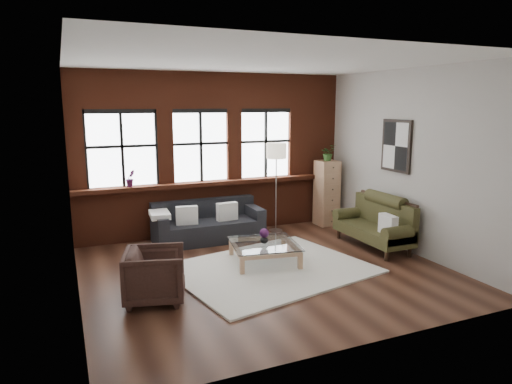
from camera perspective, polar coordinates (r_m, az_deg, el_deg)
name	(u,v)px	position (r m, az deg, el deg)	size (l,w,h in m)	color
floor	(265,270)	(7.33, 1.14, -9.75)	(5.50, 5.50, 0.00)	#3A1F15
ceiling	(266,61)	(6.88, 1.25, 16.03)	(5.50, 5.50, 0.00)	white
wall_back	(214,154)	(9.24, -5.23, 4.75)	(5.50, 5.50, 0.00)	#B5B1A8
wall_front	(366,202)	(4.80, 13.60, -1.25)	(5.50, 5.50, 0.00)	#B5B1A8
wall_left	(71,182)	(6.32, -22.16, 1.14)	(5.00, 5.00, 0.00)	#B5B1A8
wall_right	(408,162)	(8.43, 18.52, 3.64)	(5.00, 5.00, 0.00)	#B5B1A8
brick_backwall	(215,154)	(9.19, -5.11, 4.71)	(5.50, 0.12, 3.20)	maroon
sill_ledge	(217,183)	(9.18, -4.88, 1.18)	(5.50, 0.30, 0.08)	maroon
window_left	(122,150)	(8.80, -16.40, 5.02)	(1.38, 0.10, 1.50)	black
window_mid	(201,147)	(9.09, -6.95, 5.56)	(1.38, 0.10, 1.50)	black
window_right	(265,145)	(9.58, 1.15, 5.90)	(1.38, 0.10, 1.50)	black
wall_poster	(396,146)	(8.61, 17.14, 5.53)	(0.05, 0.74, 0.94)	black
shag_rug	(270,269)	(7.34, 1.80, -9.59)	(2.93, 2.30, 0.03)	silver
dark_sofa	(208,222)	(8.80, -5.97, -3.70)	(2.07, 0.84, 0.75)	black
pillow_a	(187,215)	(8.54, -8.64, -2.89)	(0.40, 0.14, 0.34)	white
pillow_b	(227,211)	(8.77, -3.64, -2.44)	(0.40, 0.14, 0.34)	white
vintage_settee	(373,223)	(8.60, 14.39, -3.83)	(0.75, 1.68, 0.90)	#38361A
pillow_settee	(388,225)	(8.14, 16.18, -3.93)	(0.14, 0.38, 0.34)	white
armchair	(155,275)	(6.29, -12.50, -10.11)	(0.76, 0.78, 0.71)	black
coffee_table	(264,253)	(7.59, 1.02, -7.67)	(1.06, 1.06, 0.36)	tan
vase	(264,239)	(7.51, 1.03, -5.90)	(0.13, 0.13, 0.14)	#B2B2B2
flowers	(264,233)	(7.48, 1.03, -5.16)	(0.16, 0.16, 0.16)	#471949
drawer_chest	(327,193)	(9.97, 8.83, -0.12)	(0.43, 0.43, 1.40)	tan
potted_plant_top	(328,153)	(9.84, 8.98, 4.87)	(0.31, 0.27, 0.34)	#2D5923
floor_lamp	(276,184)	(9.26, 2.52, 0.95)	(0.40, 0.40, 1.97)	#A5A5A8
sill_plant	(130,178)	(8.74, -15.42, 1.66)	(0.18, 0.14, 0.32)	#471949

